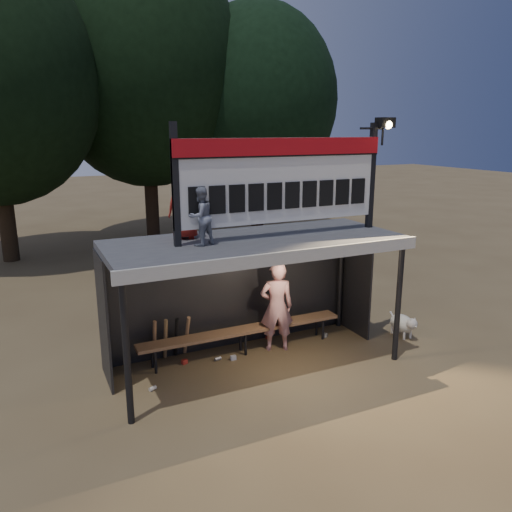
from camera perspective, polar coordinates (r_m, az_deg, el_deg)
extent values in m
plane|color=brown|center=(9.18, -0.07, -12.28)|extent=(80.00, 80.00, 0.00)
imported|color=white|center=(9.44, 2.37, -5.80)|extent=(0.73, 0.59, 1.73)
imported|color=gray|center=(7.87, -6.36, 4.52)|extent=(0.55, 0.49, 0.92)
imported|color=maroon|center=(8.38, -8.19, 5.68)|extent=(0.61, 0.48, 1.10)
cube|color=#3E3F41|center=(8.41, -0.07, 1.62)|extent=(5.00, 2.00, 0.12)
cube|color=silver|center=(7.54, 3.22, -0.22)|extent=(5.10, 0.06, 0.20)
cylinder|color=black|center=(7.27, -14.58, -10.61)|extent=(0.10, 0.10, 2.20)
cylinder|color=black|center=(9.29, 15.96, -5.15)|extent=(0.10, 0.10, 2.20)
cylinder|color=black|center=(8.92, -16.80, -6.03)|extent=(0.10, 0.10, 2.20)
cylinder|color=black|center=(10.63, 9.63, -2.33)|extent=(0.10, 0.10, 2.20)
cube|color=black|center=(9.61, -2.61, -3.95)|extent=(5.00, 0.04, 2.20)
cube|color=black|center=(8.54, -17.05, -6.97)|extent=(0.04, 1.00, 2.20)
cube|color=black|center=(10.38, 11.34, -2.82)|extent=(0.04, 1.00, 2.20)
cylinder|color=black|center=(9.33, -2.68, 2.18)|extent=(5.00, 0.06, 0.06)
cube|color=black|center=(7.78, -9.20, 7.94)|extent=(0.10, 0.10, 1.90)
cube|color=black|center=(9.49, 13.05, 8.88)|extent=(0.10, 0.10, 1.90)
cube|color=silver|center=(8.47, 3.02, 8.62)|extent=(3.80, 0.08, 1.40)
cube|color=#B50C13|center=(8.39, 3.24, 12.39)|extent=(3.80, 0.04, 0.28)
cube|color=black|center=(8.40, 3.24, 11.37)|extent=(3.80, 0.02, 0.03)
cube|color=black|center=(7.86, -6.78, 6.25)|extent=(0.27, 0.03, 0.45)
cube|color=black|center=(7.97, -4.45, 6.42)|extent=(0.27, 0.03, 0.45)
cube|color=black|center=(8.09, -2.18, 6.58)|extent=(0.27, 0.03, 0.45)
cube|color=black|center=(8.23, 0.01, 6.72)|extent=(0.27, 0.03, 0.45)
cube|color=black|center=(8.38, 2.13, 6.84)|extent=(0.27, 0.03, 0.45)
cube|color=black|center=(8.54, 4.17, 6.95)|extent=(0.27, 0.03, 0.45)
cube|color=black|center=(8.71, 6.14, 7.05)|extent=(0.27, 0.03, 0.45)
cube|color=black|center=(8.89, 8.03, 7.14)|extent=(0.27, 0.03, 0.45)
cube|color=black|center=(9.08, 9.84, 7.22)|extent=(0.27, 0.03, 0.45)
cube|color=black|center=(9.28, 11.58, 7.29)|extent=(0.27, 0.03, 0.45)
cylinder|color=black|center=(9.42, 13.10, 14.03)|extent=(0.50, 0.04, 0.04)
cylinder|color=black|center=(9.57, 14.26, 13.06)|extent=(0.04, 0.04, 0.30)
cube|color=black|center=(9.54, 14.54, 14.54)|extent=(0.30, 0.22, 0.18)
sphere|color=#FFD88C|center=(9.47, 14.88, 14.29)|extent=(0.14, 0.14, 0.14)
cube|color=#926845|center=(9.45, -1.50, -8.48)|extent=(4.00, 0.35, 0.06)
cylinder|color=black|center=(8.95, -11.40, -11.71)|extent=(0.05, 0.05, 0.45)
cylinder|color=black|center=(9.16, -11.77, -11.09)|extent=(0.05, 0.05, 0.45)
cylinder|color=black|center=(9.44, -1.19, -9.99)|extent=(0.05, 0.05, 0.45)
cylinder|color=black|center=(9.64, -1.78, -9.46)|extent=(0.05, 0.05, 0.45)
cylinder|color=black|center=(10.19, 7.66, -8.23)|extent=(0.05, 0.05, 0.45)
cylinder|color=black|center=(10.37, 6.94, -7.78)|extent=(0.05, 0.05, 0.45)
cylinder|color=#2F2114|center=(17.58, -26.78, 5.47)|extent=(0.50, 0.50, 3.74)
cylinder|color=black|center=(19.56, -11.92, 8.08)|extent=(0.50, 0.50, 4.18)
ellipsoid|color=black|center=(19.57, -12.57, 20.05)|extent=(7.22, 7.22, 8.36)
cylinder|color=black|center=(19.98, 0.13, 7.56)|extent=(0.50, 0.50, 3.52)
ellipsoid|color=black|center=(19.87, 0.13, 17.46)|extent=(6.08, 6.08, 7.04)
ellipsoid|color=beige|center=(10.66, 16.33, -7.39)|extent=(0.36, 0.58, 0.36)
sphere|color=beige|center=(10.44, 17.38, -7.42)|extent=(0.22, 0.22, 0.22)
cone|color=beige|center=(10.38, 17.74, -7.69)|extent=(0.10, 0.10, 0.10)
cone|color=beige|center=(10.36, 17.29, -6.99)|extent=(0.06, 0.06, 0.07)
cone|color=beige|center=(10.42, 17.70, -6.89)|extent=(0.06, 0.06, 0.07)
cylinder|color=beige|center=(10.56, 16.58, -8.69)|extent=(0.05, 0.05, 0.18)
cylinder|color=beige|center=(10.66, 17.23, -8.52)|extent=(0.05, 0.05, 0.18)
cylinder|color=beige|center=(10.80, 15.31, -8.06)|extent=(0.05, 0.05, 0.18)
cylinder|color=beige|center=(10.90, 15.95, -7.90)|extent=(0.05, 0.05, 0.18)
cylinder|color=silver|center=(10.85, 15.31, -6.55)|extent=(0.04, 0.16, 0.14)
cylinder|color=#8E6442|center=(9.23, -11.52, -9.49)|extent=(0.07, 0.27, 0.84)
cylinder|color=olive|center=(9.27, -10.31, -9.31)|extent=(0.08, 0.30, 0.83)
cylinder|color=black|center=(9.32, -9.11, -9.13)|extent=(0.09, 0.33, 0.83)
cylinder|color=#A4744C|center=(9.37, -7.92, -8.95)|extent=(0.08, 0.35, 0.82)
cube|color=#AB271D|center=(9.27, -8.17, -11.88)|extent=(0.12, 0.10, 0.08)
cylinder|color=#B2B2B7|center=(9.33, -4.40, -11.62)|extent=(0.13, 0.08, 0.07)
cube|color=beige|center=(10.36, 7.83, -8.94)|extent=(0.12, 0.12, 0.08)
cylinder|color=#B42D1E|center=(10.18, 1.45, -9.28)|extent=(0.13, 0.08, 0.07)
cube|color=silver|center=(9.34, -2.62, -11.54)|extent=(0.10, 0.07, 0.08)
cylinder|color=beige|center=(8.51, -11.72, -14.60)|extent=(0.14, 0.11, 0.07)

